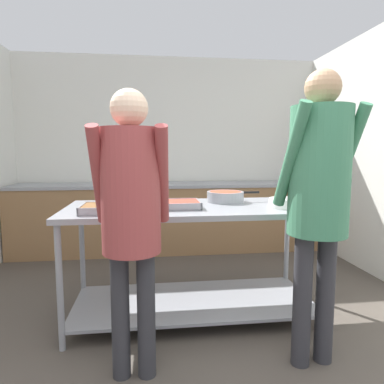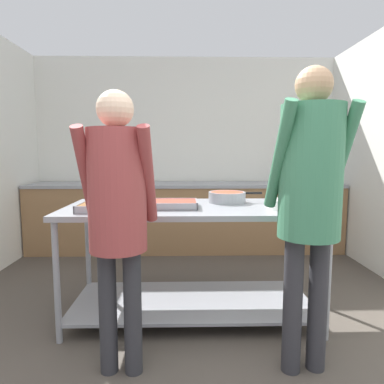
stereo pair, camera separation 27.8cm
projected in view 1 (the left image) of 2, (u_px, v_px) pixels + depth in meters
wall_rear at (170, 153)px, 4.91m from camera, size 4.31×0.06×2.65m
back_counter at (172, 217)px, 4.64m from camera, size 4.15×0.65×0.91m
serving_counter at (194, 242)px, 2.74m from camera, size 1.99×0.87×0.91m
serving_tray_vegetables at (111, 208)px, 2.44m from camera, size 0.42×0.32×0.05m
serving_tray_roast at (173, 205)px, 2.61m from camera, size 0.41×0.30×0.05m
sauce_pan at (225, 196)px, 2.92m from camera, size 0.45×0.31×0.09m
plate_stack at (285, 203)px, 2.62m from camera, size 0.26×0.26×0.07m
guest_serving_left at (131, 204)px, 1.93m from camera, size 0.44×0.34×1.68m
guest_serving_right at (319, 187)px, 2.05m from camera, size 0.48×0.39×1.81m
water_bottle at (305, 174)px, 4.75m from camera, size 0.07×0.07×0.26m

